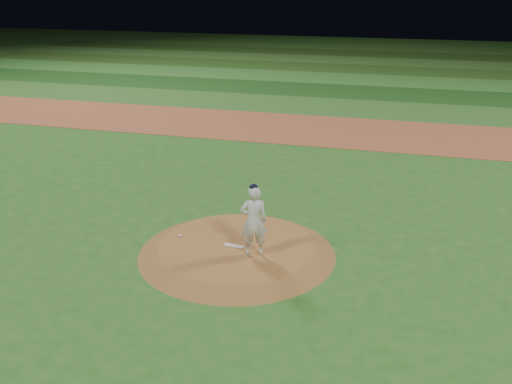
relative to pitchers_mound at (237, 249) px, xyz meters
name	(u,v)px	position (x,y,z in m)	size (l,w,h in m)	color
ground	(237,253)	(0.00, 0.00, -0.12)	(120.00, 120.00, 0.00)	#2A601F
infield_dirt_band	(320,130)	(0.00, 14.00, -0.12)	(70.00, 6.00, 0.02)	#9A4F2F
outfield_stripe_0	(335,107)	(0.00, 19.50, -0.12)	(70.00, 5.00, 0.02)	#306625
outfield_stripe_1	(346,91)	(0.00, 24.50, -0.12)	(70.00, 5.00, 0.02)	#1A4917
outfield_stripe_2	(354,79)	(0.00, 29.50, -0.12)	(70.00, 5.00, 0.02)	#32732A
outfield_stripe_3	(361,69)	(0.00, 34.50, -0.12)	(70.00, 5.00, 0.02)	#254F19
outfield_stripe_4	(366,61)	(0.00, 39.50, -0.12)	(70.00, 5.00, 0.02)	#336825
outfield_stripe_5	(371,54)	(0.00, 44.50, -0.12)	(70.00, 5.00, 0.02)	#214516
pitchers_mound	(237,249)	(0.00, 0.00, 0.00)	(5.50, 5.50, 0.25)	#945E2E
pitching_rubber	(234,246)	(-0.05, -0.09, 0.14)	(0.58, 0.14, 0.03)	silver
rosin_bag	(181,236)	(-1.73, 0.10, 0.16)	(0.11, 0.11, 0.06)	silver
pitcher_on_mound	(254,220)	(0.60, -0.39, 1.11)	(0.83, 0.68, 2.01)	silver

